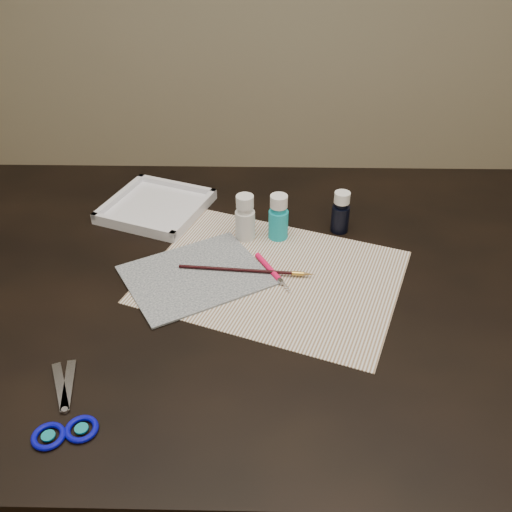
{
  "coord_description": "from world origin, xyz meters",
  "views": [
    {
      "loc": [
        0.02,
        -0.82,
        1.38
      ],
      "look_at": [
        0.0,
        0.0,
        0.8
      ],
      "focal_mm": 40.0,
      "sensor_mm": 36.0,
      "label": 1
    }
  ],
  "objects_px": {
    "paint_bottle_navy": "(341,212)",
    "palette_tray": "(156,206)",
    "paint_bottle_cyan": "(278,217)",
    "scissors": "(60,403)",
    "paper": "(273,276)",
    "paint_bottle_white": "(245,218)",
    "canvas": "(195,275)"
  },
  "relations": [
    {
      "from": "paint_bottle_navy",
      "to": "scissors",
      "type": "relative_size",
      "value": 0.5
    },
    {
      "from": "paint_bottle_cyan",
      "to": "palette_tray",
      "type": "height_order",
      "value": "paint_bottle_cyan"
    },
    {
      "from": "paper",
      "to": "scissors",
      "type": "relative_size",
      "value": 2.55
    },
    {
      "from": "paper",
      "to": "scissors",
      "type": "xyz_separation_m",
      "value": [
        -0.3,
        -0.3,
        0.0
      ]
    },
    {
      "from": "canvas",
      "to": "paint_bottle_cyan",
      "type": "bearing_deg",
      "value": 41.45
    },
    {
      "from": "palette_tray",
      "to": "scissors",
      "type": "bearing_deg",
      "value": -95.32
    },
    {
      "from": "paint_bottle_white",
      "to": "paint_bottle_cyan",
      "type": "height_order",
      "value": "same"
    },
    {
      "from": "paper",
      "to": "scissors",
      "type": "bearing_deg",
      "value": -134.84
    },
    {
      "from": "paper",
      "to": "palette_tray",
      "type": "relative_size",
      "value": 2.27
    },
    {
      "from": "paint_bottle_navy",
      "to": "paint_bottle_cyan",
      "type": "bearing_deg",
      "value": -167.18
    },
    {
      "from": "paint_bottle_white",
      "to": "paint_bottle_navy",
      "type": "bearing_deg",
      "value": 9.55
    },
    {
      "from": "paint_bottle_navy",
      "to": "palette_tray",
      "type": "relative_size",
      "value": 0.45
    },
    {
      "from": "paint_bottle_cyan",
      "to": "palette_tray",
      "type": "relative_size",
      "value": 0.49
    },
    {
      "from": "paint_bottle_navy",
      "to": "scissors",
      "type": "height_order",
      "value": "paint_bottle_navy"
    },
    {
      "from": "canvas",
      "to": "paint_bottle_white",
      "type": "height_order",
      "value": "paint_bottle_white"
    },
    {
      "from": "paint_bottle_white",
      "to": "paper",
      "type": "bearing_deg",
      "value": -66.24
    },
    {
      "from": "scissors",
      "to": "canvas",
      "type": "bearing_deg",
      "value": -52.08
    },
    {
      "from": "paint_bottle_navy",
      "to": "palette_tray",
      "type": "height_order",
      "value": "paint_bottle_navy"
    },
    {
      "from": "canvas",
      "to": "paint_bottle_white",
      "type": "xyz_separation_m",
      "value": [
        0.09,
        0.13,
        0.04
      ]
    },
    {
      "from": "paint_bottle_cyan",
      "to": "paint_bottle_navy",
      "type": "relative_size",
      "value": 1.09
    },
    {
      "from": "paint_bottle_white",
      "to": "paint_bottle_navy",
      "type": "relative_size",
      "value": 1.09
    },
    {
      "from": "paper",
      "to": "paint_bottle_navy",
      "type": "bearing_deg",
      "value": 49.54
    },
    {
      "from": "paint_bottle_white",
      "to": "palette_tray",
      "type": "xyz_separation_m",
      "value": [
        -0.2,
        0.1,
        -0.04
      ]
    },
    {
      "from": "paint_bottle_cyan",
      "to": "palette_tray",
      "type": "xyz_separation_m",
      "value": [
        -0.26,
        0.1,
        -0.04
      ]
    },
    {
      "from": "paper",
      "to": "paint_bottle_navy",
      "type": "xyz_separation_m",
      "value": [
        0.14,
        0.16,
        0.04
      ]
    },
    {
      "from": "paper",
      "to": "paint_bottle_white",
      "type": "height_order",
      "value": "paint_bottle_white"
    },
    {
      "from": "paper",
      "to": "canvas",
      "type": "bearing_deg",
      "value": -178.3
    },
    {
      "from": "paint_bottle_navy",
      "to": "scissors",
      "type": "xyz_separation_m",
      "value": [
        -0.44,
        -0.46,
        -0.04
      ]
    },
    {
      "from": "paper",
      "to": "paint_bottle_white",
      "type": "distance_m",
      "value": 0.15
    },
    {
      "from": "paper",
      "to": "palette_tray",
      "type": "xyz_separation_m",
      "value": [
        -0.25,
        0.23,
        0.01
      ]
    },
    {
      "from": "scissors",
      "to": "paint_bottle_cyan",
      "type": "bearing_deg",
      "value": -59.79
    },
    {
      "from": "scissors",
      "to": "paper",
      "type": "bearing_deg",
      "value": -68.95
    }
  ]
}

